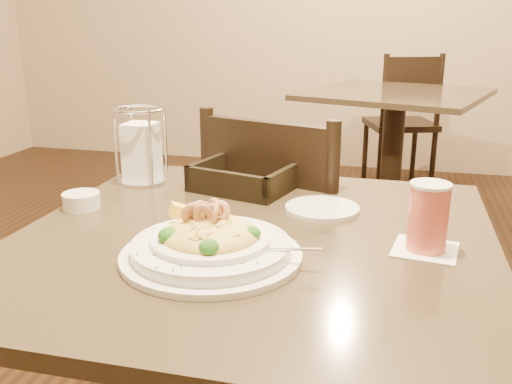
% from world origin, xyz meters
% --- Properties ---
extents(main_table, '(0.90, 0.90, 0.76)m').
position_xyz_m(main_table, '(0.00, 0.00, 0.52)').
color(main_table, black).
rests_on(main_table, ground).
extents(background_table, '(1.13, 1.13, 0.76)m').
position_xyz_m(background_table, '(0.23, 2.27, 0.52)').
color(background_table, black).
rests_on(background_table, ground).
extents(dining_chair_near, '(0.53, 0.53, 0.93)m').
position_xyz_m(dining_chair_near, '(-0.02, 0.49, 0.50)').
color(dining_chair_near, black).
rests_on(dining_chair_near, ground).
extents(dining_chair_far, '(0.53, 0.53, 0.93)m').
position_xyz_m(dining_chair_far, '(0.29, 2.93, 0.50)').
color(dining_chair_far, black).
rests_on(dining_chair_far, ground).
extents(pasta_bowl, '(0.35, 0.31, 0.10)m').
position_xyz_m(pasta_bowl, '(-0.04, -0.12, 0.79)').
color(pasta_bowl, white).
rests_on(pasta_bowl, main_table).
extents(drink_glass, '(0.12, 0.12, 0.12)m').
position_xyz_m(drink_glass, '(0.32, 0.00, 0.82)').
color(drink_glass, white).
rests_on(drink_glass, main_table).
extents(bread_basket, '(0.26, 0.23, 0.06)m').
position_xyz_m(bread_basket, '(-0.10, 0.29, 0.78)').
color(bread_basket, black).
rests_on(bread_basket, main_table).
extents(napkin_caddy, '(0.12, 0.12, 0.19)m').
position_xyz_m(napkin_caddy, '(-0.36, 0.29, 0.84)').
color(napkin_caddy, silver).
rests_on(napkin_caddy, main_table).
extents(side_plate, '(0.18, 0.18, 0.01)m').
position_xyz_m(side_plate, '(0.11, 0.17, 0.76)').
color(side_plate, white).
rests_on(side_plate, main_table).
extents(butter_ramekin, '(0.09, 0.09, 0.04)m').
position_xyz_m(butter_ramekin, '(-0.40, 0.06, 0.77)').
color(butter_ramekin, white).
rests_on(butter_ramekin, main_table).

